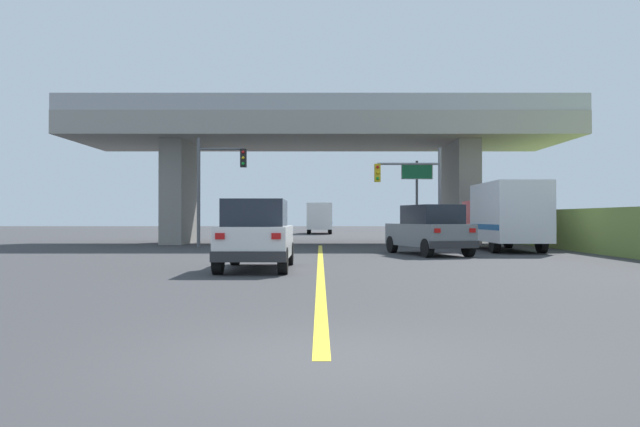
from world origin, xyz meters
TOP-DOWN VIEW (x-y plane):
  - ground at (0.00, 31.25)m, footprint 160.00×160.00m
  - overpass_bridge at (0.00, 31.25)m, footprint 28.47×8.95m
  - lane_divider_stripe at (0.00, 14.06)m, footprint 0.20×28.13m
  - suv_lead at (-1.86, 11.86)m, footprint 1.98×4.55m
  - suv_crossing at (4.43, 19.29)m, footprint 3.14×4.99m
  - box_truck at (8.44, 22.58)m, footprint 2.33×7.11m
  - traffic_signal_nearside at (5.09, 27.14)m, footprint 3.55×0.36m
  - traffic_signal_farside at (-5.51, 26.53)m, footprint 2.58×0.36m
  - highway_sign at (5.47, 29.50)m, footprint 1.78×0.17m
  - semi_truck_distant at (-0.07, 54.60)m, footprint 2.33×7.54m

SIDE VIEW (x-z plane):
  - ground at x=0.00m, z-range 0.00..0.00m
  - lane_divider_stripe at x=0.00m, z-range 0.00..0.01m
  - suv_lead at x=-1.86m, z-range 0.00..2.02m
  - suv_crossing at x=4.43m, z-range 0.00..2.02m
  - semi_truck_distant at x=-0.07m, z-range 0.10..2.99m
  - box_truck at x=8.44m, z-range 0.08..3.15m
  - traffic_signal_nearside at x=5.09m, z-range 0.65..5.88m
  - highway_sign at x=5.47m, z-range 1.15..5.89m
  - traffic_signal_farside at x=-5.51m, z-range 0.78..6.44m
  - overpass_bridge at x=0.00m, z-range 1.83..9.91m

